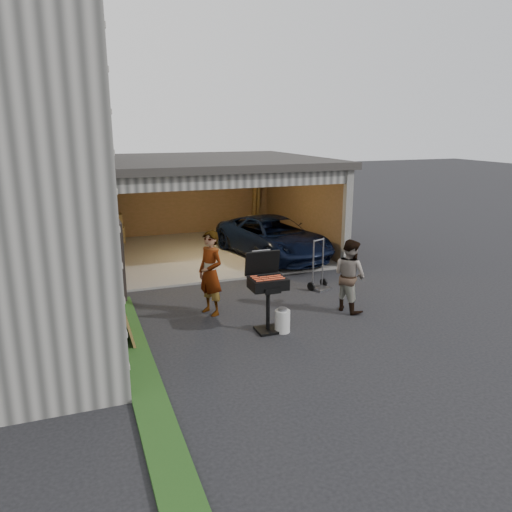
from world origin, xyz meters
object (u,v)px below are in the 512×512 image
(minivan, at_px, (273,239))
(man, at_px, (350,275))
(woman, at_px, (211,273))
(plywood_panel, at_px, (124,314))
(hand_truck, at_px, (319,280))
(bbq_grill, at_px, (267,286))
(propane_tank, at_px, (282,321))

(minivan, bearing_deg, man, -102.65)
(woman, bearing_deg, minivan, 117.51)
(woman, xyz_separation_m, plywood_panel, (-1.84, -0.81, -0.35))
(plywood_panel, relative_size, hand_truck, 0.88)
(bbq_grill, xyz_separation_m, plywood_panel, (-2.60, 0.44, -0.37))
(man, xyz_separation_m, hand_truck, (0.07, 1.48, -0.54))
(plywood_panel, bearing_deg, bbq_grill, -9.62)
(woman, bearing_deg, hand_truck, 78.64)
(minivan, distance_m, woman, 4.74)
(minivan, relative_size, plywood_panel, 3.83)
(woman, relative_size, propane_tank, 4.07)
(plywood_panel, bearing_deg, minivan, 43.48)
(plywood_panel, bearing_deg, woman, 23.64)
(woman, height_order, bbq_grill, woman)
(minivan, bearing_deg, plywood_panel, -147.50)
(woman, height_order, hand_truck, woman)
(propane_tank, bearing_deg, plywood_panel, 168.22)
(woman, bearing_deg, bbq_grill, 7.23)
(man, xyz_separation_m, plywood_panel, (-4.64, 0.02, -0.24))
(woman, xyz_separation_m, bbq_grill, (0.76, -1.25, 0.02))
(plywood_panel, bearing_deg, man, -0.23)
(minivan, bearing_deg, bbq_grill, -124.55)
(woman, height_order, man, woman)
(hand_truck, bearing_deg, man, -114.40)
(woman, relative_size, bbq_grill, 1.16)
(minivan, bearing_deg, propane_tank, -121.46)
(minivan, xyz_separation_m, plywood_panel, (-4.77, -4.52, -0.04))
(hand_truck, bearing_deg, bbq_grill, -159.44)
(propane_tank, bearing_deg, man, 17.96)
(bbq_grill, distance_m, hand_truck, 2.92)
(man, height_order, propane_tank, man)
(plywood_panel, height_order, hand_truck, hand_truck)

